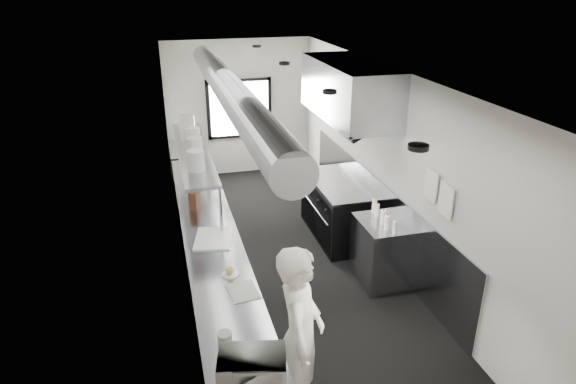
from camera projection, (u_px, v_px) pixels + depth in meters
floor at (289, 265)px, 7.45m from camera, size 3.00×8.00×0.01m
ceiling at (289, 74)px, 6.34m from camera, size 3.00×8.00×0.01m
wall_back at (239, 108)px, 10.45m from camera, size 3.00×0.02×2.80m
wall_left at (177, 188)px, 6.54m from camera, size 0.02×8.00×2.80m
wall_right at (389, 167)px, 7.25m from camera, size 0.02×8.00×2.80m
wall_cladding at (375, 212)px, 7.85m from camera, size 0.03×5.50×1.10m
hvac_duct at (230, 90)px, 6.63m from camera, size 0.40×6.40×0.40m
service_window at (240, 109)px, 10.42m from camera, size 1.36×0.05×1.25m
exhaust_hood at (349, 90)px, 7.38m from camera, size 0.81×2.20×0.88m
prep_counter at (213, 267)px, 6.56m from camera, size 0.70×6.00×0.90m
pass_shelf at (194, 152)px, 7.45m from camera, size 0.45×3.00×0.68m
range at (339, 209)px, 8.13m from camera, size 0.88×1.60×0.94m
bottle_station at (382, 251)px, 6.92m from camera, size 0.65×0.80×0.90m
far_work_table at (190, 169)px, 9.84m from camera, size 0.70×1.20×0.90m
notice_sheet_a at (431, 186)px, 6.10m from camera, size 0.02×0.28×0.38m
notice_sheet_b at (446, 201)px, 5.81m from camera, size 0.02×0.28×0.38m
line_cook at (300, 336)px, 4.59m from camera, size 0.64×0.78×1.83m
microwave at (252, 371)px, 4.00m from camera, size 0.57×0.48×0.30m
deli_tub_a at (225, 360)px, 4.25m from camera, size 0.15×0.15×0.10m
deli_tub_b at (225, 337)px, 4.52m from camera, size 0.16×0.16×0.10m
newspaper at (243, 291)px, 5.26m from camera, size 0.33×0.40×0.01m
small_plate at (230, 274)px, 5.55m from camera, size 0.25×0.25×0.02m
pastry at (230, 270)px, 5.53m from camera, size 0.09×0.09×0.09m
cutting_board at (213, 238)px, 6.31m from camera, size 0.56×0.68×0.02m
knife_block at (195, 199)px, 7.11m from camera, size 0.19×0.26×0.26m
plate_stack_a at (196, 161)px, 6.60m from camera, size 0.30×0.30×0.27m
plate_stack_b at (195, 148)px, 7.09m from camera, size 0.27×0.27×0.28m
plate_stack_c at (192, 138)px, 7.46m from camera, size 0.26×0.26×0.31m
plate_stack_d at (187, 127)px, 7.87m from camera, size 0.27×0.27×0.37m
squeeze_bottle_a at (395, 227)px, 6.43m from camera, size 0.06×0.06×0.17m
squeeze_bottle_b at (387, 223)px, 6.51m from camera, size 0.08×0.08×0.20m
squeeze_bottle_c at (383, 217)px, 6.66m from camera, size 0.07×0.07×0.20m
squeeze_bottle_d at (377, 211)px, 6.85m from camera, size 0.07×0.07×0.19m
squeeze_bottle_e at (374, 206)px, 6.98m from camera, size 0.08×0.08×0.20m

